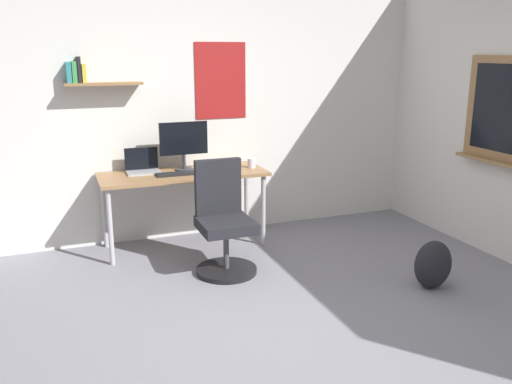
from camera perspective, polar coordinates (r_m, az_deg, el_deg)
ground_plane at (r=3.58m, az=4.01°, el=-16.17°), size 5.20×5.20×0.00m
wall_back at (r=5.41m, az=-6.91°, el=8.99°), size 5.00×0.30×2.60m
desk at (r=5.11m, az=-7.72°, el=1.27°), size 1.56×0.60×0.73m
office_chair at (r=4.56m, az=-3.47°, el=-3.50°), size 0.52×0.52×0.95m
laptop at (r=5.15m, az=-11.94°, el=2.64°), size 0.31×0.21×0.23m
monitor_primary at (r=5.14m, az=-7.68°, el=5.24°), size 0.46×0.17×0.46m
keyboard at (r=5.00m, az=-8.42°, el=1.91°), size 0.37×0.13×0.02m
computer_mouse at (r=5.07m, az=-5.34°, el=2.26°), size 0.10×0.06×0.03m
coffee_mug at (r=5.25m, az=-0.48°, el=3.09°), size 0.08×0.08×0.09m
backpack at (r=4.52m, az=18.27°, el=-7.32°), size 0.32×0.22×0.39m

